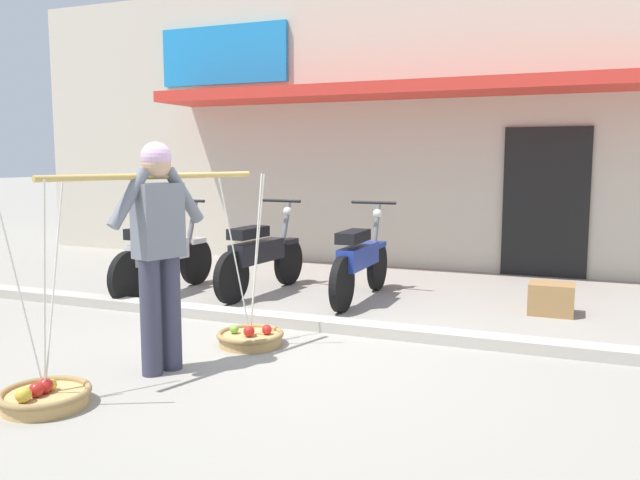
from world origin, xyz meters
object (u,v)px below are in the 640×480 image
fruit_basket_right_side (250,336)px  motorcycle_third_in_row (360,261)px  fruit_vendor (159,241)px  motorcycle_second_in_row (260,256)px  wooden_crate (551,299)px  fruit_basket_left_side (45,395)px  motorcycle_nearest_shop (162,256)px

fruit_basket_right_side → motorcycle_third_in_row: (0.31, 2.01, 0.38)m
fruit_basket_right_side → fruit_vendor: bearing=-107.9°
fruit_vendor → motorcycle_second_in_row: fruit_vendor is taller
wooden_crate → fruit_basket_right_side: bearing=-137.3°
fruit_vendor → wooden_crate: bearing=49.1°
fruit_vendor → fruit_basket_left_side: bearing=-107.7°
motorcycle_third_in_row → wooden_crate: (2.01, 0.13, -0.29)m
fruit_vendor → motorcycle_nearest_shop: size_ratio=0.95×
fruit_basket_right_side → motorcycle_second_in_row: 2.15m
motorcycle_third_in_row → fruit_vendor: bearing=-101.5°
motorcycle_nearest_shop → wooden_crate: 4.34m
motorcycle_second_in_row → motorcycle_third_in_row: size_ratio=1.00×
motorcycle_nearest_shop → wooden_crate: (4.28, 0.64, -0.29)m
motorcycle_second_in_row → fruit_basket_right_side: bearing=-65.1°
fruit_basket_right_side → wooden_crate: (2.32, 2.14, 0.08)m
fruit_basket_left_side → motorcycle_nearest_shop: (-1.41, 3.22, 0.37)m
fruit_basket_left_side → motorcycle_second_in_row: (-0.34, 3.64, 0.37)m
fruit_basket_right_side → wooden_crate: bearing=42.7°
fruit_basket_right_side → motorcycle_nearest_shop: fruit_basket_right_side is taller
motorcycle_nearest_shop → motorcycle_second_in_row: size_ratio=1.00×
motorcycle_nearest_shop → motorcycle_third_in_row: (2.27, 0.51, 0.00)m
fruit_basket_right_side → motorcycle_nearest_shop: bearing=142.6°
fruit_vendor → motorcycle_nearest_shop: fruit_vendor is taller
fruit_basket_left_side → motorcycle_nearest_shop: bearing=113.6°
motorcycle_third_in_row → motorcycle_nearest_shop: bearing=-167.3°
fruit_basket_right_side → wooden_crate: fruit_basket_right_side is taller
motorcycle_nearest_shop → motorcycle_third_in_row: 2.32m
fruit_vendor → motorcycle_third_in_row: size_ratio=0.95×
fruit_basket_left_side → motorcycle_nearest_shop: fruit_basket_left_side is taller
motorcycle_nearest_shop → motorcycle_second_in_row: (1.07, 0.42, 0.00)m
motorcycle_nearest_shop → motorcycle_second_in_row: 1.15m
fruit_basket_right_side → wooden_crate: 3.16m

